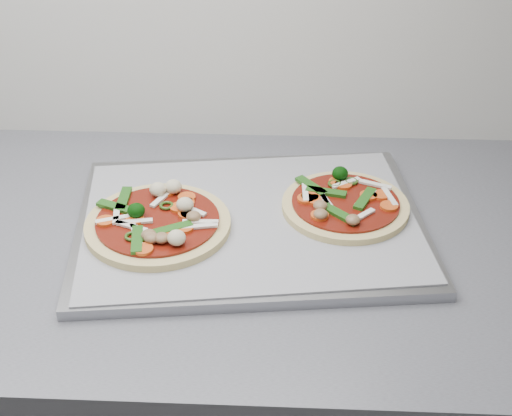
{
  "coord_description": "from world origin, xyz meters",
  "views": [
    {
      "loc": [
        -0.42,
        0.5,
        1.47
      ],
      "look_at": [
        -0.46,
        1.32,
        0.93
      ],
      "focal_mm": 50.0,
      "sensor_mm": 36.0,
      "label": 1
    }
  ],
  "objects": [
    {
      "name": "parchment",
      "position": [
        -0.47,
        1.32,
        0.92
      ],
      "size": [
        0.5,
        0.39,
        0.0
      ],
      "primitive_type": "cube",
      "rotation": [
        0.0,
        0.0,
        0.14
      ],
      "color": "gray",
      "rests_on": "baking_tray"
    },
    {
      "name": "pizza_right",
      "position": [
        -0.34,
        1.35,
        0.93
      ],
      "size": [
        0.22,
        0.22,
        0.03
      ],
      "rotation": [
        0.0,
        0.0,
        -0.27
      ],
      "color": "tan",
      "rests_on": "parchment"
    },
    {
      "name": "pizza_left",
      "position": [
        -0.59,
        1.29,
        0.93
      ],
      "size": [
        0.22,
        0.22,
        0.03
      ],
      "rotation": [
        0.0,
        0.0,
        -0.13
      ],
      "color": "tan",
      "rests_on": "parchment"
    },
    {
      "name": "baking_tray",
      "position": [
        -0.47,
        1.32,
        0.91
      ],
      "size": [
        0.51,
        0.41,
        0.02
      ],
      "primitive_type": "cube",
      "rotation": [
        0.0,
        0.0,
        0.12
      ],
      "color": "gray",
      "rests_on": "countertop"
    }
  ]
}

